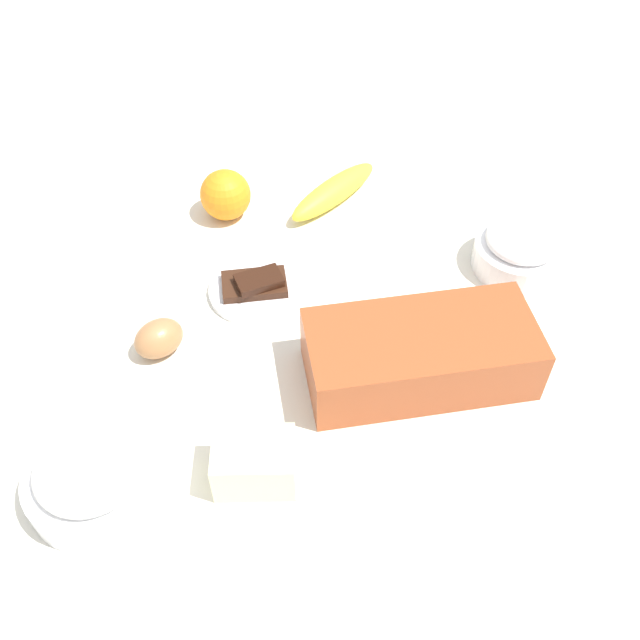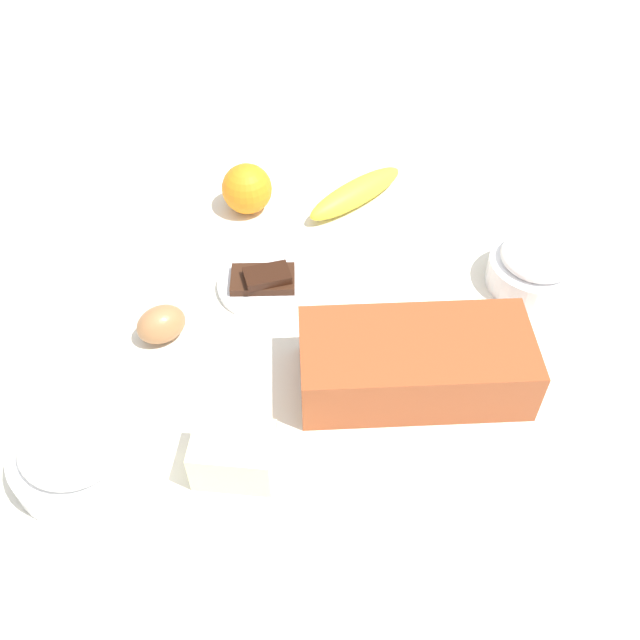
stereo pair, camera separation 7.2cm
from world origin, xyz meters
TOP-DOWN VIEW (x-y plane):
  - ground_plane at (0.00, 0.00)m, footprint 2.40×2.40m
  - loaf_pan at (0.13, -0.05)m, footprint 0.30×0.19m
  - flour_bowl at (-0.23, -0.24)m, footprint 0.15×0.15m
  - sugar_bowl at (0.28, 0.17)m, footprint 0.13×0.13m
  - banana at (0.00, 0.30)m, footprint 0.15×0.18m
  - orange_fruit at (-0.17, 0.25)m, footprint 0.08×0.08m
  - butter_block at (-0.06, -0.21)m, footprint 0.10×0.07m
  - egg_near_butter at (-0.21, -0.03)m, footprint 0.08×0.08m
  - chocolate_plate at (-0.10, 0.08)m, footprint 0.13×0.13m

SIDE VIEW (x-z plane):
  - ground_plane at x=0.00m, z-range -0.02..0.00m
  - chocolate_plate at x=-0.10m, z-range -0.01..0.03m
  - banana at x=0.00m, z-range 0.00..0.04m
  - egg_near_butter at x=-0.21m, z-range 0.00..0.05m
  - butter_block at x=-0.06m, z-range 0.00..0.06m
  - flour_bowl at x=-0.23m, z-range 0.00..0.07m
  - sugar_bowl at x=0.28m, z-range 0.00..0.07m
  - orange_fruit at x=-0.17m, z-range 0.00..0.08m
  - loaf_pan at x=0.13m, z-range 0.00..0.08m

